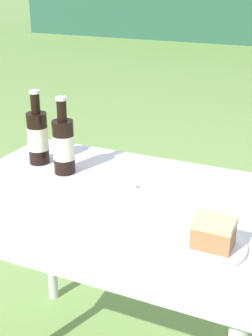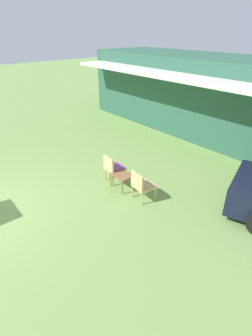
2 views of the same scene
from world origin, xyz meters
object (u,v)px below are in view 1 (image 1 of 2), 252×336
(patio_table, at_px, (112,219))
(cola_bottle_far, at_px, (38,136))
(cola_bottle_near, at_px, (64,145))
(cake_on_plate, at_px, (208,239))

(patio_table, bearing_deg, cola_bottle_far, 158.33)
(cola_bottle_near, distance_m, cola_bottle_far, 0.13)
(patio_table, distance_m, cake_on_plate, 0.36)
(cola_bottle_far, bearing_deg, cake_on_plate, -23.21)
(patio_table, relative_size, cola_bottle_far, 3.84)
(cake_on_plate, distance_m, cola_bottle_near, 0.59)
(patio_table, height_order, cola_bottle_far, cola_bottle_far)
(cola_bottle_near, relative_size, cola_bottle_far, 1.00)
(patio_table, relative_size, cake_on_plate, 4.51)
(cake_on_plate, bearing_deg, patio_table, 155.22)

